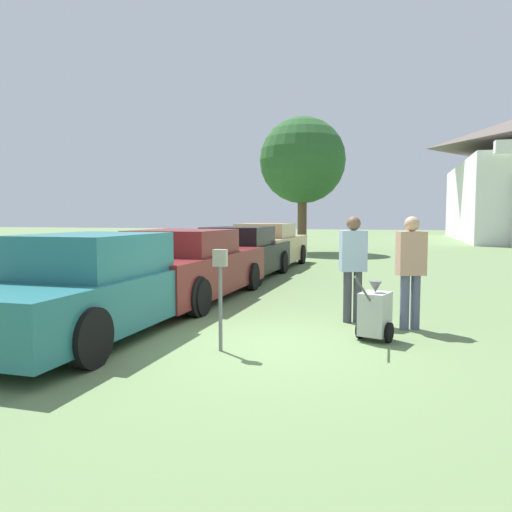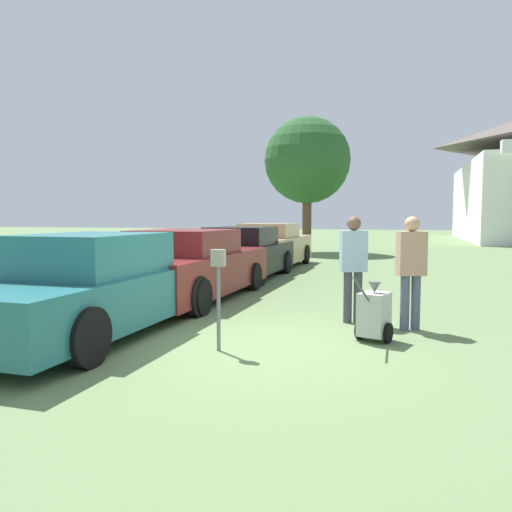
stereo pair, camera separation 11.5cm
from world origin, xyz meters
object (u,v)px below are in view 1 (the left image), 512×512
Objects in this scene: parked_car_teal at (99,288)px; parked_car_maroon at (187,267)px; parked_car_black at (240,254)px; parking_meter at (220,280)px; person_worker at (353,262)px; parked_car_tan at (267,247)px; equipment_cart at (375,313)px; person_supervisor at (411,265)px.

parked_car_teal is 0.97× the size of parked_car_maroon.
parking_meter is (2.04, -7.41, 0.25)m from parked_car_black.
parked_car_teal is at bearing -89.19° from parked_car_maroon.
person_worker is (3.55, -1.40, 0.31)m from parked_car_maroon.
parked_car_tan is 3.76× the size of parking_meter.
parked_car_black reaches higher than parking_meter.
person_worker is (3.55, -8.25, 0.29)m from parked_car_tan.
parked_car_tan reaches higher than equipment_cart.
parked_car_tan is at bearing -86.39° from person_worker.
person_supervisor reaches higher than parked_car_maroon.
person_supervisor is 1.75× the size of equipment_cart.
parked_car_maroon is 4.18m from parking_meter.
person_worker reaches higher than parked_car_tan.
person_supervisor is at bearing 77.75° from equipment_cart.
parked_car_teal is 3.24m from parked_car_maroon.
person_supervisor is (0.90, -0.30, 0.00)m from person_worker.
parked_car_teal is 2.86× the size of person_worker.
parked_car_maroon is 4.71m from equipment_cart.
parked_car_black is at bearing 90.82° from parked_car_maroon.
person_worker and person_supervisor have the same top height.
parked_car_black is (0.00, 7.01, -0.02)m from parked_car_teal.
person_supervisor reaches higher than parked_car_black.
person_worker reaches higher than parked_car_black.
parked_car_maroon is 3.77m from parked_car_black.
parked_car_tan is 2.85× the size of person_worker.
parking_meter is 2.71m from person_worker.
parked_car_maroon is 1.03× the size of parked_car_tan.
parked_car_tan reaches higher than parked_car_maroon.
parked_car_black is 7.46m from equipment_cart.
parked_car_teal is 2.09m from parking_meter.
parked_car_black is 6.27m from person_worker.
parked_car_black is 2.67× the size of person_supervisor.
parked_car_black is 7.69m from parking_meter.
parked_car_teal is 3.77× the size of parking_meter.
equipment_cart is (3.95, -2.56, -0.30)m from parked_car_maroon.
parked_car_maroon is 3.83m from person_worker.
person_worker is 1.37m from equipment_cart.
parked_car_teal is at bearing -0.63° from person_supervisor.
equipment_cart is (3.95, 0.69, -0.30)m from parked_car_teal.
parked_car_maroon reaches higher than parking_meter.
person_supervisor is (2.41, 1.95, 0.07)m from parking_meter.
parked_car_tan is 9.64m from person_supervisor.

